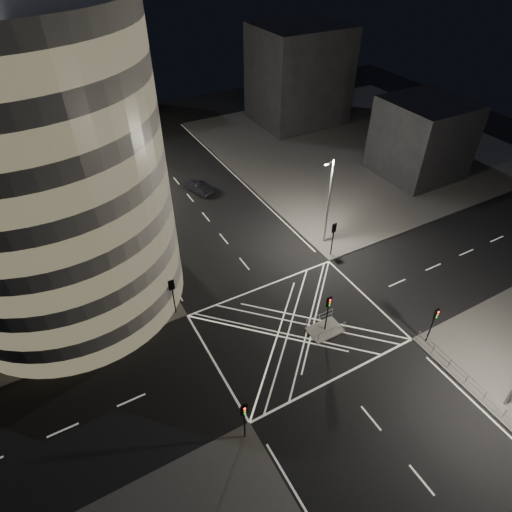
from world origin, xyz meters
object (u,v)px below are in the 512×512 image
central_island (325,330)px  street_lamp_left_near (142,238)px  traffic_signal_island (328,307)px  traffic_signal_fl (172,291)px  traffic_signal_nl (244,415)px  street_lamp_left_far (97,159)px  traffic_signal_fr (333,233)px  sedan (198,187)px  street_lamp_right_far (328,200)px  traffic_signal_nr (434,319)px

central_island → street_lamp_left_near: bearing=130.3°
traffic_signal_island → traffic_signal_fl: bearing=142.5°
traffic_signal_island → street_lamp_left_near: 17.89m
traffic_signal_nl → street_lamp_left_far: size_ratio=0.40×
traffic_signal_fl → traffic_signal_island: bearing=-37.5°
traffic_signal_fr → sedan: bearing=111.0°
central_island → street_lamp_right_far: size_ratio=0.30×
traffic_signal_fr → street_lamp_left_near: bearing=164.1°
traffic_signal_nr → traffic_signal_island: same height
traffic_signal_nl → street_lamp_left_near: bearing=91.9°
street_lamp_left_near → street_lamp_right_far: 19.11m
street_lamp_right_far → sedan: size_ratio=2.30×
central_island → traffic_signal_nl: (-10.80, -5.30, 2.84)m
street_lamp_right_far → traffic_signal_fl: bearing=-173.1°
central_island → traffic_signal_fr: (6.80, 8.30, 2.84)m
traffic_signal_nl → traffic_signal_island: (10.80, 5.30, 0.00)m
traffic_signal_nr → traffic_signal_island: bearing=142.1°
traffic_signal_nl → sedan: bearing=72.5°
traffic_signal_island → street_lamp_right_far: size_ratio=0.40×
street_lamp_right_far → central_island: bearing=-125.3°
street_lamp_left_far → sedan: bearing=-20.9°
street_lamp_left_near → sedan: bearing=51.7°
street_lamp_left_near → traffic_signal_fr: bearing=-15.9°
central_island → traffic_signal_nr: (6.80, -5.30, 2.84)m
traffic_signal_island → street_lamp_right_far: (7.44, 10.50, 2.63)m
sedan → street_lamp_left_far: bearing=-39.6°
sedan → traffic_signal_nr: bearing=83.8°
street_lamp_left_far → traffic_signal_fr: bearing=-51.8°
traffic_signal_fl → street_lamp_left_near: 5.86m
street_lamp_left_near → street_lamp_left_far: size_ratio=1.00×
traffic_signal_fl → traffic_signal_island: same height
traffic_signal_fl → sedan: 21.75m
traffic_signal_nl → traffic_signal_nr: (17.60, 0.00, 0.00)m
central_island → traffic_signal_island: bearing=0.0°
traffic_signal_fr → street_lamp_right_far: size_ratio=0.40×
traffic_signal_fl → central_island: bearing=-37.5°
central_island → traffic_signal_nr: traffic_signal_nr is taller
traffic_signal_nr → traffic_signal_island: (-6.80, 5.30, 0.00)m
traffic_signal_fl → street_lamp_right_far: bearing=6.9°
traffic_signal_fl → street_lamp_left_far: street_lamp_left_far is taller
traffic_signal_fl → traffic_signal_nr: same height
traffic_signal_fl → traffic_signal_fr: 17.60m
traffic_signal_fl → street_lamp_left_near: street_lamp_left_near is taller
traffic_signal_fl → traffic_signal_nl: 13.60m
traffic_signal_fr → street_lamp_left_near: street_lamp_left_near is taller
traffic_signal_fr → traffic_signal_nr: (0.00, -13.60, 0.00)m
traffic_signal_fr → street_lamp_left_near: 19.14m
central_island → sedan: sedan is taller
traffic_signal_fl → traffic_signal_fr: size_ratio=1.00×
traffic_signal_island → street_lamp_left_far: 33.61m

